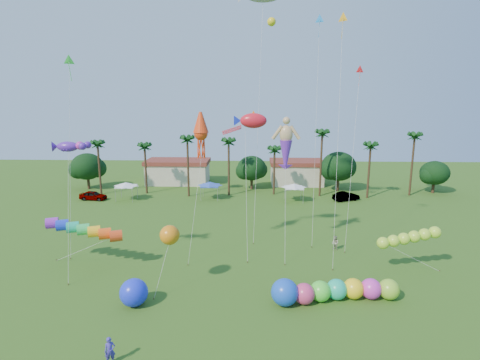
{
  "coord_description": "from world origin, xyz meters",
  "views": [
    {
      "loc": [
        1.19,
        -24.39,
        16.14
      ],
      "look_at": [
        0.0,
        10.0,
        9.0
      ],
      "focal_mm": 28.0,
      "sensor_mm": 36.0,
      "label": 1
    }
  ],
  "objects_px": {
    "spectator_a": "(110,351)",
    "spectator_b": "(335,243)",
    "car_a": "(93,195)",
    "car_b": "(346,196)",
    "blue_ball": "(134,293)",
    "caterpillar_inflatable": "(330,291)"
  },
  "relations": [
    {
      "from": "spectator_a",
      "to": "spectator_b",
      "type": "distance_m",
      "value": 26.41
    },
    {
      "from": "car_a",
      "to": "blue_ball",
      "type": "distance_m",
      "value": 37.28
    },
    {
      "from": "car_a",
      "to": "blue_ball",
      "type": "relative_size",
      "value": 1.98
    },
    {
      "from": "car_b",
      "to": "caterpillar_inflatable",
      "type": "relative_size",
      "value": 0.42
    },
    {
      "from": "spectator_a",
      "to": "caterpillar_inflatable",
      "type": "bearing_deg",
      "value": 3.16
    },
    {
      "from": "car_a",
      "to": "spectator_b",
      "type": "bearing_deg",
      "value": -113.85
    },
    {
      "from": "spectator_b",
      "to": "blue_ball",
      "type": "height_order",
      "value": "blue_ball"
    },
    {
      "from": "caterpillar_inflatable",
      "to": "blue_ball",
      "type": "relative_size",
      "value": 4.82
    },
    {
      "from": "spectator_b",
      "to": "caterpillar_inflatable",
      "type": "xyz_separation_m",
      "value": [
        -2.77,
        -11.11,
        0.12
      ]
    },
    {
      "from": "car_a",
      "to": "car_b",
      "type": "relative_size",
      "value": 0.99
    },
    {
      "from": "car_a",
      "to": "spectator_b",
      "type": "xyz_separation_m",
      "value": [
        36.16,
        -20.65,
        0.04
      ]
    },
    {
      "from": "caterpillar_inflatable",
      "to": "car_a",
      "type": "bearing_deg",
      "value": 127.45
    },
    {
      "from": "blue_ball",
      "to": "car_b",
      "type": "bearing_deg",
      "value": 53.47
    },
    {
      "from": "spectator_a",
      "to": "caterpillar_inflatable",
      "type": "xyz_separation_m",
      "value": [
        15.36,
        8.1,
        0.03
      ]
    },
    {
      "from": "car_b",
      "to": "caterpillar_inflatable",
      "type": "distance_m",
      "value": 34.06
    },
    {
      "from": "car_b",
      "to": "spectator_a",
      "type": "bearing_deg",
      "value": 125.03
    },
    {
      "from": "car_a",
      "to": "spectator_b",
      "type": "distance_m",
      "value": 41.64
    },
    {
      "from": "caterpillar_inflatable",
      "to": "car_b",
      "type": "bearing_deg",
      "value": 65.35
    },
    {
      "from": "car_a",
      "to": "car_b",
      "type": "distance_m",
      "value": 42.59
    },
    {
      "from": "caterpillar_inflatable",
      "to": "blue_ball",
      "type": "distance_m",
      "value": 16.05
    },
    {
      "from": "car_a",
      "to": "car_b",
      "type": "xyz_separation_m",
      "value": [
        42.58,
        1.03,
        -0.02
      ]
    },
    {
      "from": "caterpillar_inflatable",
      "to": "blue_ball",
      "type": "height_order",
      "value": "blue_ball"
    }
  ]
}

